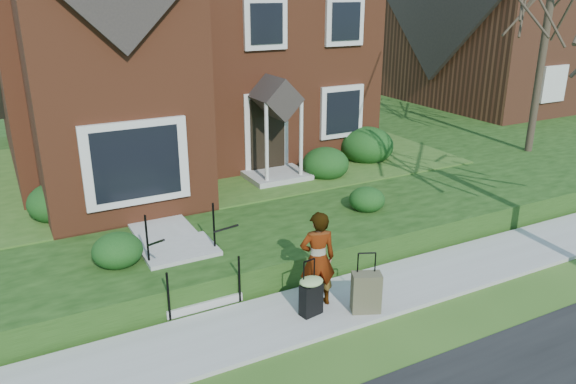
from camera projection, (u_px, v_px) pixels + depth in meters
ground at (351, 302)px, 10.33m from camera, size 120.00×120.00×0.00m
sidewalk at (351, 300)px, 10.31m from camera, size 60.00×1.60×0.08m
terrace at (277, 134)px, 21.05m from camera, size 44.00×20.00×0.60m
walkway at (144, 206)px, 13.16m from camera, size 1.20×6.00×0.06m
front_steps at (187, 267)px, 10.59m from camera, size 1.40×2.02×1.50m
foundation_shrubs at (273, 167)px, 14.60m from camera, size 10.18×4.67×1.11m
woman at (318, 259)px, 9.82m from camera, size 0.73×0.57×1.77m
suitcase_black at (311, 294)px, 9.65m from camera, size 0.48×0.41×1.03m
suitcase_olive at (366, 292)px, 9.76m from camera, size 0.58×0.46×1.10m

